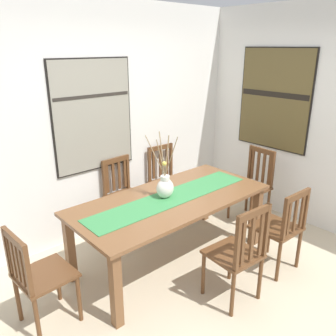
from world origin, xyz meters
TOP-DOWN VIEW (x-y plane):
  - ground_plane at (0.00, 0.00)m, footprint 6.40×6.40m
  - wall_back at (0.00, 1.86)m, footprint 6.40×0.12m
  - dining_table at (-0.08, 0.72)m, footprint 2.08×0.96m
  - table_runner at (-0.08, 0.72)m, footprint 1.91×0.36m
  - centerpiece_vase at (-0.13, 0.77)m, footprint 0.21×0.33m
  - chair_0 at (0.64, -0.12)m, footprint 0.44×0.44m
  - chair_1 at (1.37, 0.73)m, footprint 0.45×0.45m
  - chair_2 at (-0.06, -0.13)m, footprint 0.45×0.45m
  - chair_3 at (-0.07, 1.61)m, footprint 0.45×0.45m
  - chair_4 at (-1.49, 0.74)m, footprint 0.44×0.44m
  - chair_5 at (0.61, 1.59)m, footprint 0.45×0.45m
  - painting_on_back_wall at (-0.31, 1.79)m, footprint 0.99×0.05m
  - painting_on_side_wall at (1.79, 0.80)m, footprint 0.05×1.02m

SIDE VIEW (x-z plane):
  - ground_plane at x=0.00m, z-range -0.03..0.00m
  - chair_0 at x=0.64m, z-range 0.02..0.93m
  - chair_4 at x=-1.49m, z-range 0.03..0.93m
  - chair_3 at x=-0.07m, z-range 0.03..0.94m
  - chair_5 at x=0.61m, z-range 0.01..0.96m
  - chair_2 at x=-0.06m, z-range 0.01..0.97m
  - chair_1 at x=1.37m, z-range 0.02..0.97m
  - dining_table at x=-0.08m, z-range 0.27..1.01m
  - table_runner at x=-0.08m, z-range 0.73..0.74m
  - centerpiece_vase at x=-0.13m, z-range 0.51..1.20m
  - wall_back at x=0.00m, z-range 0.00..2.70m
  - painting_on_back_wall at x=-0.31m, z-range 0.82..2.08m
  - painting_on_side_wall at x=1.79m, z-range 0.89..2.18m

